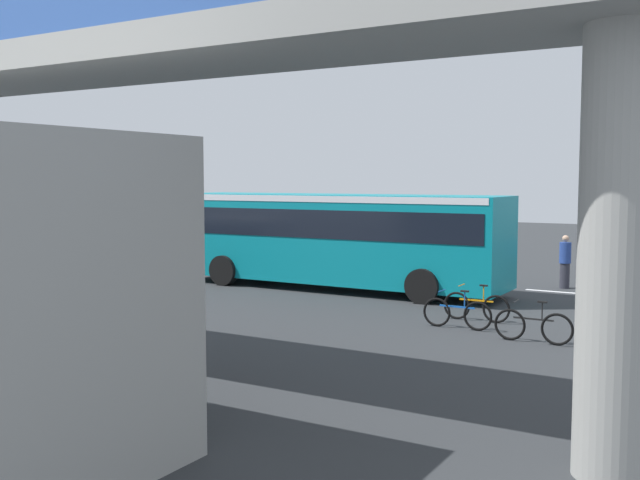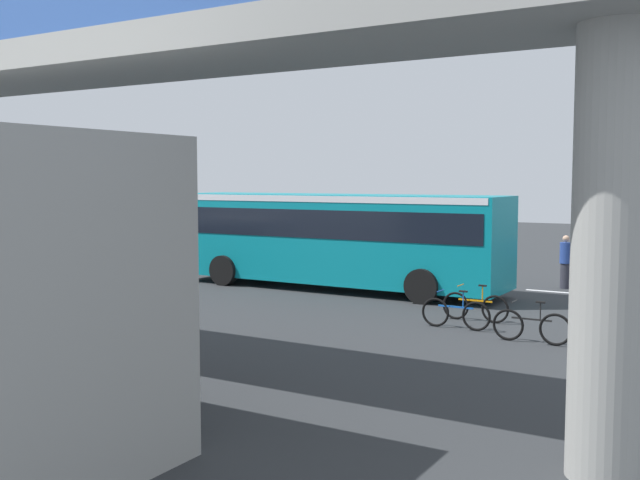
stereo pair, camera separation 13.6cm
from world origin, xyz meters
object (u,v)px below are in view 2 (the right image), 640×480
city_bus (334,233)px  pedestrian (565,262)px  bicycle_black (531,327)px  traffic_sign (303,221)px  parked_van (59,259)px  bicycle_blue (456,314)px  bicycle_orange (475,307)px

city_bus → pedestrian: 7.78m
bicycle_black → traffic_sign: (12.27, -9.90, 1.52)m
pedestrian → parked_van: bearing=36.4°
bicycle_blue → pedestrian: 8.26m
bicycle_black → bicycle_blue: 2.11m
city_bus → pedestrian: size_ratio=6.44×
parked_van → bicycle_black: parked_van is taller
parked_van → pedestrian: size_ratio=2.68×
parked_van → city_bus: bearing=-138.9°
city_bus → bicycle_black: bearing=148.3°
city_bus → traffic_sign: size_ratio=4.12×
traffic_sign → bicycle_black: bearing=141.1°
pedestrian → bicycle_black: bearing=98.0°
parked_van → pedestrian: parked_van is taller
bicycle_blue → traffic_sign: bearing=-42.1°
bicycle_blue → traffic_sign: size_ratio=0.63×
city_bus → pedestrian: bearing=-148.8°
bicycle_orange → bicycle_black: bearing=136.9°
parked_van → bicycle_orange: 12.85m
city_bus → bicycle_blue: 7.35m
parked_van → bicycle_orange: size_ratio=2.71×
bicycle_orange → traffic_sign: 13.23m
bicycle_black → pedestrian: (1.24, -8.84, 0.51)m
bicycle_orange → bicycle_black: same height
bicycle_black → pedestrian: 8.94m
pedestrian → traffic_sign: bearing=-5.5°
city_bus → bicycle_black: 9.34m
city_bus → parked_van: (6.61, 5.76, -0.70)m
pedestrian → traffic_sign: traffic_sign is taller
parked_van → bicycle_blue: bearing=-172.9°
city_bus → bicycle_orange: city_bus is taller
city_bus → bicycle_blue: city_bus is taller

